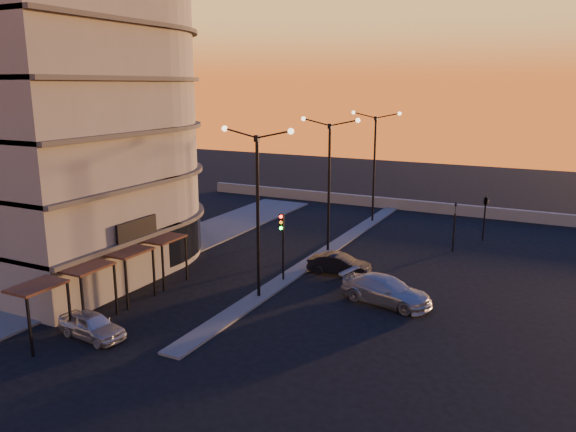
% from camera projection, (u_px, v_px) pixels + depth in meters
% --- Properties ---
extents(ground, '(120.00, 120.00, 0.00)m').
position_uv_depth(ground, '(259.00, 297.00, 31.53)').
color(ground, black).
rests_on(ground, ground).
extents(sidewalk_west, '(5.00, 40.00, 0.12)m').
position_uv_depth(sidewalk_west, '(158.00, 253.00, 39.59)').
color(sidewalk_west, '#51514E').
rests_on(sidewalk_west, ground).
extents(median, '(1.20, 36.00, 0.12)m').
position_uv_depth(median, '(328.00, 251.00, 40.21)').
color(median, '#51514E').
rests_on(median, ground).
extents(parapet, '(44.00, 0.50, 1.00)m').
position_uv_depth(parapet, '(413.00, 205.00, 53.14)').
color(parapet, slate).
rests_on(parapet, ground).
extents(building, '(14.35, 17.08, 25.00)m').
position_uv_depth(building, '(62.00, 81.00, 34.96)').
color(building, slate).
rests_on(building, ground).
extents(streetlamp_near, '(4.32, 0.32, 9.51)m').
position_uv_depth(streetlamp_near, '(258.00, 200.00, 30.25)').
color(streetlamp_near, black).
rests_on(streetlamp_near, ground).
extents(streetlamp_mid, '(4.32, 0.32, 9.51)m').
position_uv_depth(streetlamp_mid, '(329.00, 174.00, 38.94)').
color(streetlamp_mid, black).
rests_on(streetlamp_mid, ground).
extents(streetlamp_far, '(4.32, 0.32, 9.51)m').
position_uv_depth(streetlamp_far, '(375.00, 158.00, 47.64)').
color(streetlamp_far, black).
rests_on(streetlamp_far, ground).
extents(traffic_light_main, '(0.28, 0.44, 4.25)m').
position_uv_depth(traffic_light_main, '(282.00, 236.00, 33.37)').
color(traffic_light_main, black).
rests_on(traffic_light_main, ground).
extents(signal_east_a, '(0.13, 0.16, 3.60)m').
position_uv_depth(signal_east_a, '(454.00, 225.00, 39.75)').
color(signal_east_a, black).
rests_on(signal_east_a, ground).
extents(signal_east_b, '(0.42, 1.99, 3.60)m').
position_uv_depth(signal_east_b, '(486.00, 201.00, 42.31)').
color(signal_east_b, black).
rests_on(signal_east_b, ground).
extents(car_hatchback, '(3.77, 1.86, 1.24)m').
position_uv_depth(car_hatchback, '(92.00, 325.00, 26.41)').
color(car_hatchback, '#A5A8AD').
rests_on(car_hatchback, ground).
extents(car_sedan, '(4.02, 1.64, 1.30)m').
position_uv_depth(car_sedan, '(339.00, 264.00, 35.26)').
color(car_sedan, black).
rests_on(car_sedan, ground).
extents(car_wagon, '(5.43, 3.08, 1.48)m').
position_uv_depth(car_wagon, '(386.00, 290.00, 30.54)').
color(car_wagon, '#999BA0').
rests_on(car_wagon, ground).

